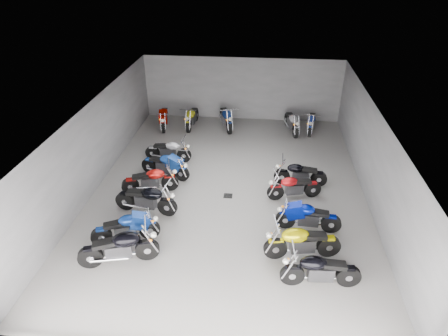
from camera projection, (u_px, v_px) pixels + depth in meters
The scene contains 22 objects.
ground at pixel (229, 189), 15.09m from camera, with size 14.00×14.00×0.00m, color gray.
wall_back at pixel (242, 89), 20.36m from camera, with size 10.00×0.10×3.20m, color gray.
wall_left at pixel (95, 145), 14.75m from camera, with size 0.10×14.00×3.20m, color gray.
wall_right at pixel (373, 158), 13.85m from camera, with size 0.10×14.00×3.20m, color gray.
ceiling at pixel (230, 108), 13.50m from camera, with size 10.00×14.00×0.04m, color black.
drain_grate at pixel (228, 196), 14.65m from camera, with size 0.32×0.32×0.01m, color black.
motorcycle_left_a at pixel (119, 248), 11.34m from camera, with size 2.24×0.84×1.01m.
motorcycle_left_b at pixel (126, 228), 12.19m from camera, with size 2.03×0.83×0.92m.
motorcycle_left_c at pixel (146, 199), 13.52m from camera, with size 2.22×0.53×0.98m.
motorcycle_left_d at pixel (151, 180), 14.67m from camera, with size 2.06×0.68×0.92m.
motorcycle_left_e at pixel (166, 166), 15.61m from camera, with size 2.06×0.80×0.93m.
motorcycle_left_f at pixel (169, 150), 16.81m from camera, with size 2.01×0.43×0.88m.
motorcycle_right_a at pixel (320, 270), 10.60m from camera, with size 2.17×0.46×0.95m.
motorcycle_right_b at pixel (302, 242), 11.56m from camera, with size 2.27×0.58×1.00m.
motorcycle_right_c at pixel (308, 217), 12.70m from camera, with size 2.09×0.43×0.92m.
motorcycle_right_d at pixel (294, 187), 14.31m from camera, with size 1.96×0.64×0.88m.
motorcycle_right_e at pixel (300, 174), 15.11m from camera, with size 2.01×0.40×0.88m.
motorcycle_back_a at pixel (164, 117), 19.90m from camera, with size 0.56×2.16×0.96m.
motorcycle_back_b at pixel (192, 117), 19.92m from camera, with size 0.46×2.17×0.95m.
motorcycle_back_c at pixel (226, 117), 19.80m from camera, with size 0.84×2.22×1.00m.
motorcycle_back_e at pixel (292, 122), 19.39m from camera, with size 0.64×2.13×0.95m.
motorcycle_back_f at pixel (311, 122), 19.47m from camera, with size 0.50×2.03×0.89m.
Camera 1 is at (1.12, -12.70, 8.11)m, focal length 32.00 mm.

